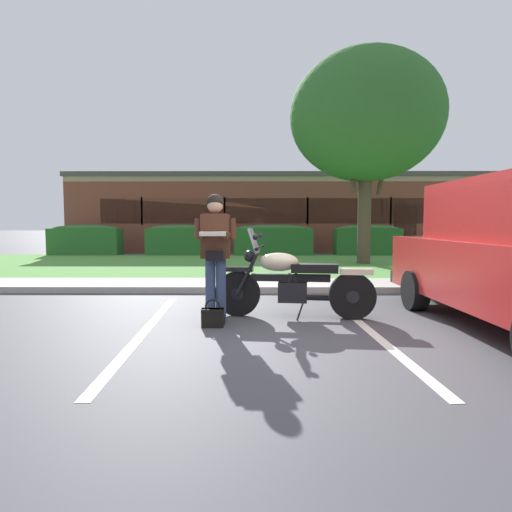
{
  "coord_description": "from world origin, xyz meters",
  "views": [
    {
      "loc": [
        -0.62,
        -5.14,
        1.33
      ],
      "look_at": [
        -0.66,
        1.17,
        0.85
      ],
      "focal_mm": 30.9,
      "sensor_mm": 36.0,
      "label": 1
    }
  ],
  "objects": [
    {
      "name": "grass_lawn",
      "position": [
        0.0,
        8.53,
        0.03
      ],
      "size": [
        60.0,
        7.56,
        0.06
      ],
      "primitive_type": "cube",
      "color": "#518E3D",
      "rests_on": "ground"
    },
    {
      "name": "stall_stripe_0",
      "position": [
        -2.02,
        0.2,
        0.0
      ],
      "size": [
        0.31,
        4.4,
        0.01
      ],
      "primitive_type": "cube",
      "rotation": [
        0.0,
        0.0,
        0.04
      ],
      "color": "silver",
      "rests_on": "ground"
    },
    {
      "name": "shade_tree",
      "position": [
        2.66,
        8.56,
        4.55
      ],
      "size": [
        4.65,
        4.65,
        6.54
      ],
      "color": "#4C3D2D",
      "rests_on": "ground"
    },
    {
      "name": "hedge_center_right",
      "position": [
        -0.04,
        12.36,
        0.65
      ],
      "size": [
        3.09,
        0.9,
        1.24
      ],
      "color": "#286028",
      "rests_on": "ground"
    },
    {
      "name": "rider_person",
      "position": [
        -1.19,
        0.66,
        1.01
      ],
      "size": [
        0.54,
        0.59,
        1.7
      ],
      "color": "black",
      "rests_on": "ground"
    },
    {
      "name": "motorcycle",
      "position": [
        -0.05,
        0.97,
        0.49
      ],
      "size": [
        2.24,
        0.82,
        1.26
      ],
      "color": "black",
      "rests_on": "ground"
    },
    {
      "name": "ground_plane",
      "position": [
        0.0,
        0.0,
        0.0
      ],
      "size": [
        140.0,
        140.0,
        0.0
      ],
      "primitive_type": "plane",
      "color": "#424247"
    },
    {
      "name": "hedge_left",
      "position": [
        -7.53,
        12.36,
        0.65
      ],
      "size": [
        2.76,
        0.9,
        1.24
      ],
      "color": "#286028",
      "rests_on": "ground"
    },
    {
      "name": "curb_strip",
      "position": [
        0.0,
        3.15,
        0.06
      ],
      "size": [
        60.0,
        0.2,
        0.12
      ],
      "primitive_type": "cube",
      "color": "#ADA89E",
      "rests_on": "ground"
    },
    {
      "name": "hedge_center_left",
      "position": [
        -3.78,
        12.36,
        0.65
      ],
      "size": [
        2.53,
        0.9,
        1.24
      ],
      "color": "#286028",
      "rests_on": "ground"
    },
    {
      "name": "brick_building",
      "position": [
        1.51,
        19.27,
        1.78
      ],
      "size": [
        21.44,
        10.53,
        3.55
      ],
      "color": "brown",
      "rests_on": "ground"
    },
    {
      "name": "hedge_right",
      "position": [
        3.71,
        12.36,
        0.65
      ],
      "size": [
        2.58,
        0.9,
        1.24
      ],
      "color": "#286028",
      "rests_on": "ground"
    },
    {
      "name": "concrete_walk",
      "position": [
        0.0,
        4.0,
        0.04
      ],
      "size": [
        60.0,
        1.5,
        0.08
      ],
      "primitive_type": "cube",
      "color": "#ADA89E",
      "rests_on": "ground"
    },
    {
      "name": "stall_stripe_1",
      "position": [
        0.75,
        0.2,
        0.0
      ],
      "size": [
        0.31,
        4.4,
        0.01
      ],
      "primitive_type": "cube",
      "rotation": [
        0.0,
        0.0,
        0.04
      ],
      "color": "silver",
      "rests_on": "ground"
    },
    {
      "name": "handbag",
      "position": [
        -1.21,
        0.38,
        0.14
      ],
      "size": [
        0.28,
        0.13,
        0.36
      ],
      "color": "black",
      "rests_on": "ground"
    }
  ]
}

